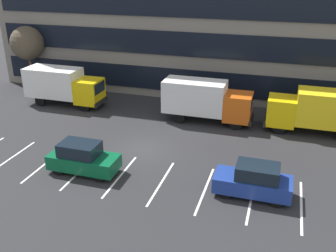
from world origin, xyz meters
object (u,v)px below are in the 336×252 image
Objects in this scene: box_truck_orange at (206,99)px; box_truck_yellow at (63,85)px; bare_tree at (27,43)px; suv_navy at (254,181)px; box_truck_yellow_all at (318,110)px; suv_forest at (83,158)px.

box_truck_orange is 13.92m from box_truck_yellow.
bare_tree is at bearing 148.38° from box_truck_yellow.
suv_navy is at bearing -29.74° from bare_tree.
box_truck_yellow_all is at bearing 1.18° from box_truck_orange.
box_truck_yellow is 22.97m from box_truck_yellow_all.
box_truck_yellow is at bearing 179.41° from box_truck_orange.
box_truck_yellow_all is 1.69× the size of suv_navy.
suv_forest is (-10.96, -0.49, 0.02)m from suv_navy.
bare_tree is (-6.33, 3.90, 2.86)m from box_truck_yellow.
box_truck_orange is at bearing 116.25° from suv_navy.
bare_tree reaches higher than box_truck_orange.
bare_tree is (-14.47, 15.02, 3.85)m from suv_forest.
box_truck_orange is 1.00× the size of box_truck_yellow.
suv_forest is 0.69× the size of bare_tree.
box_truck_orange is at bearing -0.59° from box_truck_yellow.
box_truck_yellow_all is (22.97, 0.04, 0.00)m from box_truck_yellow.
box_truck_yellow_all is 1.66× the size of suv_forest.
box_truck_yellow reaches higher than suv_forest.
box_truck_yellow is at bearing -179.89° from box_truck_yellow_all.
suv_navy is at bearing 2.57° from suv_forest.
suv_navy is 0.98× the size of suv_forest.
suv_forest is at bearing -46.07° from bare_tree.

